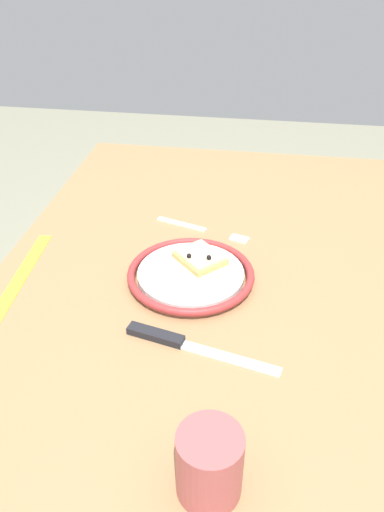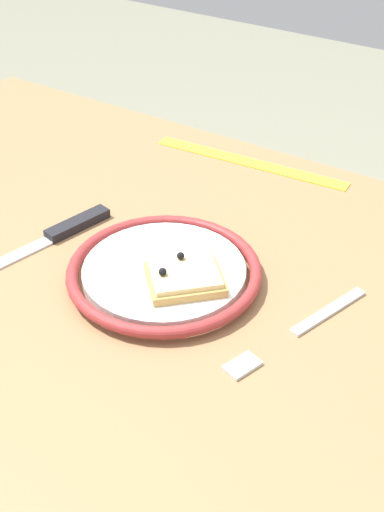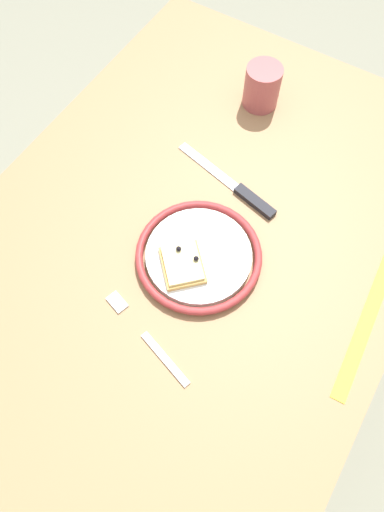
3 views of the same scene
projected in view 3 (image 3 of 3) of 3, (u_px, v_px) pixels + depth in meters
ground_plane at (187, 354)px, 1.50m from camera, size 6.00×6.00×0.00m
dining_table at (183, 272)px, 0.92m from camera, size 1.18×0.78×0.75m
plate at (198, 256)px, 0.81m from camera, size 0.22×0.22×0.02m
pizza_slice_near at (183, 264)px, 0.79m from camera, size 0.11×0.11×0.02m
knife at (242, 191)px, 0.88m from camera, size 0.07×0.24×0.01m
fork at (147, 337)px, 0.76m from camera, size 0.08×0.20×0.00m
cup at (262, 86)px, 0.95m from camera, size 0.07×0.07×0.09m
measuring_tape at (368, 318)px, 0.77m from camera, size 0.30×0.04×0.00m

